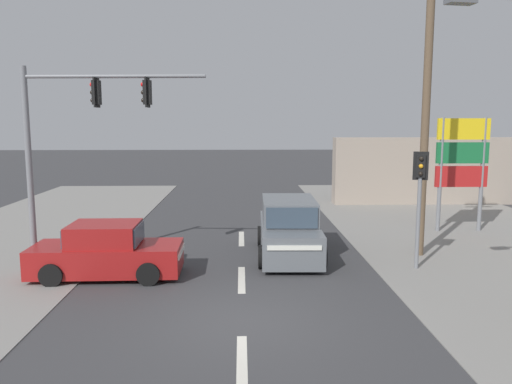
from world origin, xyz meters
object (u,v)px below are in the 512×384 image
object	(u,v)px
pedestal_signal_right_kerb	(420,190)
suv_receding_far	(289,230)
shopping_plaza_sign	(462,158)
sedan_kerbside_parked	(107,253)
utility_pole_midground_right	(427,95)
traffic_signal_mast	(71,132)

from	to	relation	value
pedestal_signal_right_kerb	suv_receding_far	world-z (taller)	pedestal_signal_right_kerb
pedestal_signal_right_kerb	shopping_plaza_sign	bearing A→B (deg)	55.59
suv_receding_far	sedan_kerbside_parked	bearing A→B (deg)	-158.79
pedestal_signal_right_kerb	suv_receding_far	xyz separation A→B (m)	(-3.72, 1.64, -1.53)
suv_receding_far	shopping_plaza_sign	bearing A→B (deg)	26.01
pedestal_signal_right_kerb	sedan_kerbside_parked	bearing A→B (deg)	-177.08
utility_pole_midground_right	suv_receding_far	size ratio (longest dim) A/B	2.19
traffic_signal_mast	suv_receding_far	distance (m)	7.40
pedestal_signal_right_kerb	sedan_kerbside_parked	xyz separation A→B (m)	(-9.16, -0.47, -1.71)
traffic_signal_mast	shopping_plaza_sign	xyz separation A→B (m)	(13.73, 5.13, -1.16)
utility_pole_midground_right	traffic_signal_mast	bearing A→B (deg)	-172.21
suv_receding_far	sedan_kerbside_parked	world-z (taller)	suv_receding_far
traffic_signal_mast	sedan_kerbside_parked	distance (m)	3.63
traffic_signal_mast	suv_receding_far	size ratio (longest dim) A/B	1.31
sedan_kerbside_parked	traffic_signal_mast	bearing A→B (deg)	152.07
utility_pole_midground_right	traffic_signal_mast	xyz separation A→B (m)	(-10.83, -1.48, -1.13)
shopping_plaza_sign	traffic_signal_mast	bearing A→B (deg)	-159.53
shopping_plaza_sign	utility_pole_midground_right	bearing A→B (deg)	-128.59
traffic_signal_mast	pedestal_signal_right_kerb	size ratio (longest dim) A/B	1.69
pedestal_signal_right_kerb	traffic_signal_mast	bearing A→B (deg)	179.61
pedestal_signal_right_kerb	shopping_plaza_sign	distance (m)	6.32
utility_pole_midground_right	traffic_signal_mast	world-z (taller)	utility_pole_midground_right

